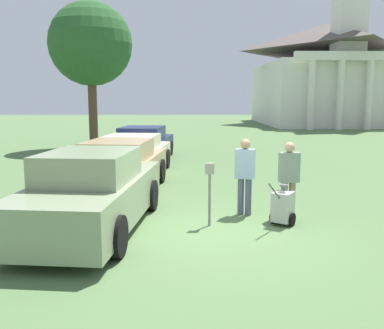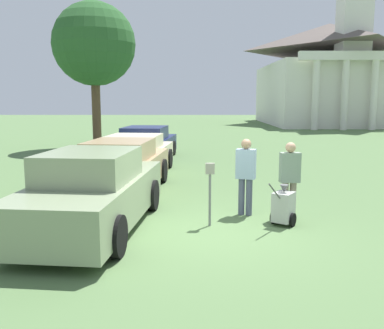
{
  "view_description": "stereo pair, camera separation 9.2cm",
  "coord_description": "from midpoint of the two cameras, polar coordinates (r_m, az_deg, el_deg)",
  "views": [
    {
      "loc": [
        -0.52,
        -8.03,
        2.57
      ],
      "look_at": [
        -0.41,
        1.48,
        1.1
      ],
      "focal_mm": 40.0,
      "sensor_mm": 36.0,
      "label": 1
    },
    {
      "loc": [
        -0.43,
        -8.03,
        2.57
      ],
      "look_at": [
        -0.41,
        1.48,
        1.1
      ],
      "focal_mm": 40.0,
      "sensor_mm": 36.0,
      "label": 2
    }
  ],
  "objects": [
    {
      "name": "ground_plane",
      "position": [
        8.45,
        2.61,
        -8.94
      ],
      "size": [
        120.0,
        120.0,
        0.0
      ],
      "primitive_type": "plane",
      "color": "#517042"
    },
    {
      "name": "parked_car_sage",
      "position": [
        8.65,
        -13.34,
        -3.74
      ],
      "size": [
        2.31,
        5.01,
        1.58
      ],
      "rotation": [
        0.0,
        0.0,
        -0.1
      ],
      "color": "gray",
      "rests_on": "ground_plane"
    },
    {
      "name": "parked_car_tan",
      "position": [
        11.93,
        -9.81,
        -0.44
      ],
      "size": [
        2.33,
        4.93,
        1.45
      ],
      "rotation": [
        0.0,
        0.0,
        -0.1
      ],
      "color": "tan",
      "rests_on": "ground_plane"
    },
    {
      "name": "parked_car_cream",
      "position": [
        14.67,
        -8.09,
        1.17
      ],
      "size": [
        2.41,
        4.86,
        1.36
      ],
      "rotation": [
        0.0,
        0.0,
        -0.1
      ],
      "color": "beige",
      "rests_on": "ground_plane"
    },
    {
      "name": "parked_car_navy",
      "position": [
        18.17,
        -6.66,
        2.68
      ],
      "size": [
        2.39,
        5.26,
        1.41
      ],
      "rotation": [
        0.0,
        0.0,
        -0.1
      ],
      "color": "#19234C",
      "rests_on": "ground_plane"
    },
    {
      "name": "parking_meter",
      "position": [
        8.61,
        2.06,
        -2.37
      ],
      "size": [
        0.18,
        0.09,
        1.29
      ],
      "color": "slate",
      "rests_on": "ground_plane"
    },
    {
      "name": "person_worker",
      "position": [
        9.48,
        6.8,
        -1.0
      ],
      "size": [
        0.47,
        0.34,
        1.7
      ],
      "rotation": [
        0.0,
        0.0,
        2.82
      ],
      "color": "#515670",
      "rests_on": "ground_plane"
    },
    {
      "name": "person_supervisor",
      "position": [
        9.35,
        12.51,
        -1.46
      ],
      "size": [
        0.43,
        0.24,
        1.66
      ],
      "rotation": [
        0.0,
        0.0,
        3.19
      ],
      "color": "gray",
      "rests_on": "ground_plane"
    },
    {
      "name": "equipment_cart",
      "position": [
        8.96,
        11.73,
        -5.5
      ],
      "size": [
        0.71,
        0.93,
        1.0
      ],
      "rotation": [
        0.0,
        0.0,
        -0.59
      ],
      "color": "#B2B2AD",
      "rests_on": "ground_plane"
    },
    {
      "name": "church",
      "position": [
        45.81,
        17.15,
        11.72
      ],
      "size": [
        12.14,
        17.19,
        21.05
      ],
      "color": "silver",
      "rests_on": "ground_plane"
    },
    {
      "name": "shade_tree",
      "position": [
        22.66,
        -13.48,
        15.29
      ],
      "size": [
        4.14,
        4.14,
        7.33
      ],
      "color": "brown",
      "rests_on": "ground_plane"
    }
  ]
}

